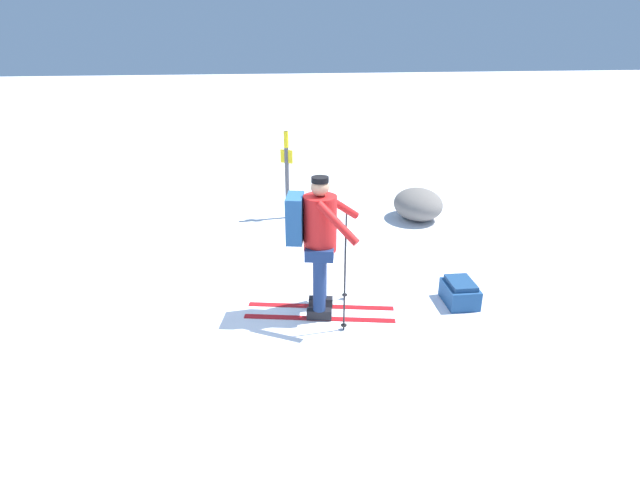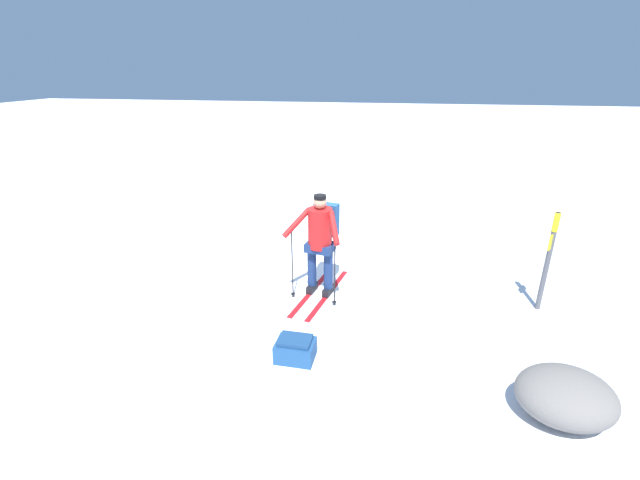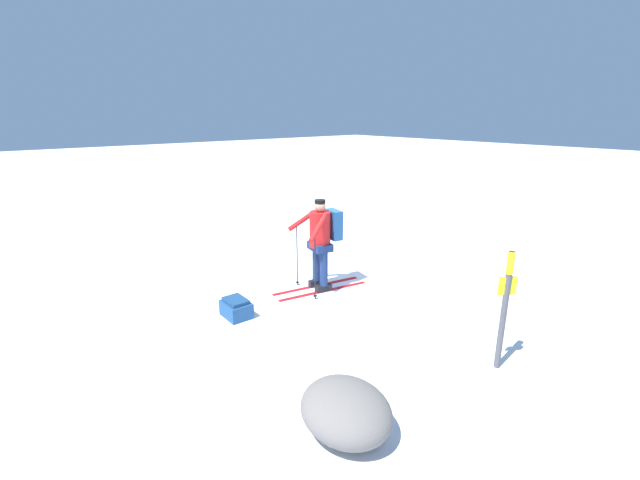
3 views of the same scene
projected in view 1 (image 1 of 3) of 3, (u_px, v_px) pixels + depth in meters
The scene contains 5 objects.
ground_plane at pixel (283, 310), 6.25m from camera, with size 80.00×80.00×0.00m, color white.
skier at pixel (317, 236), 5.80m from camera, with size 0.96×1.88×1.74m.
dropped_backpack at pixel (460, 292), 6.36m from camera, with size 0.52×0.40×0.32m.
trail_marker at pixel (287, 168), 9.03m from camera, with size 0.15×0.21×1.62m.
rock_boulder at pixel (418, 204), 9.22m from camera, with size 1.04×0.88×0.57m, color slate.
Camera 1 is at (5.45, -0.30, 3.20)m, focal length 28.00 mm.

